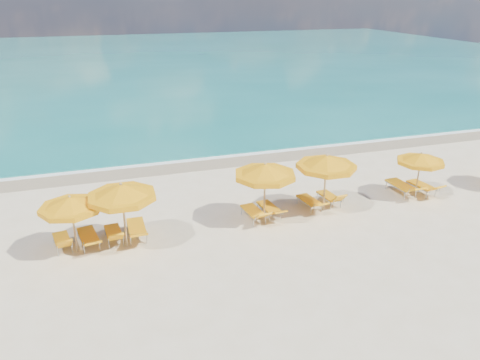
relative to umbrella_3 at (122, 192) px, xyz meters
name	(u,v)px	position (x,y,z in m)	size (l,w,h in m)	color
ground_plane	(251,221)	(4.92, 0.44, -2.10)	(120.00, 120.00, 0.00)	beige
ocean	(131,61)	(4.92, 48.44, -2.10)	(120.00, 80.00, 0.30)	#136E69
wet_sand_band	(207,162)	(4.92, 7.84, -2.10)	(120.00, 2.60, 0.01)	tan
foam_line	(203,157)	(4.92, 8.64, -2.10)	(120.00, 1.20, 0.03)	white
whitecap_near	(88,125)	(-1.08, 17.44, -2.10)	(14.00, 0.36, 0.05)	white
whitecap_far	(248,93)	(12.92, 24.44, -2.10)	(18.00, 0.30, 0.05)	white
umbrella_2	(71,204)	(-1.70, 0.08, -0.24)	(2.41, 2.41, 2.19)	tan
umbrella_3	(122,192)	(0.00, 0.00, 0.00)	(3.13, 3.13, 2.46)	tan
umbrella_4	(265,171)	(5.42, 0.35, 0.01)	(2.67, 2.67, 2.48)	tan
umbrella_5	(326,163)	(8.11, 0.47, 0.03)	(3.25, 3.25, 2.49)	tan
umbrella_6	(421,159)	(12.72, 0.52, -0.32)	(2.41, 2.41, 2.09)	tan
lounger_2_left	(63,243)	(-2.19, 0.51, -1.90)	(0.79, 1.61, 0.76)	#A5A8AD
lounger_2_right	(89,240)	(-1.30, 0.46, -1.88)	(0.90, 1.94, 0.68)	#A5A8AD
lounger_3_left	(114,236)	(-0.41, 0.47, -1.89)	(0.68, 1.67, 0.78)	#A5A8AD
lounger_3_right	(137,231)	(0.43, 0.53, -1.87)	(0.66, 1.98, 0.73)	#A5A8AD
lounger_4_left	(254,215)	(5.05, 0.54, -1.88)	(0.76, 1.82, 0.76)	#A5A8AD
lounger_4_right	(269,211)	(5.79, 0.72, -1.89)	(0.74, 1.79, 0.65)	#A5A8AD
lounger_5_left	(310,204)	(7.66, 0.85, -1.90)	(0.76, 1.79, 0.65)	#A5A8AD
lounger_5_right	(329,199)	(8.66, 0.98, -1.89)	(0.68, 1.63, 0.79)	#A5A8AD
lounger_6_left	(402,189)	(12.27, 0.93, -1.86)	(0.74, 2.08, 0.79)	#A5A8AD
lounger_6_right	(422,189)	(13.21, 0.72, -1.88)	(0.80, 1.86, 0.76)	#A5A8AD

